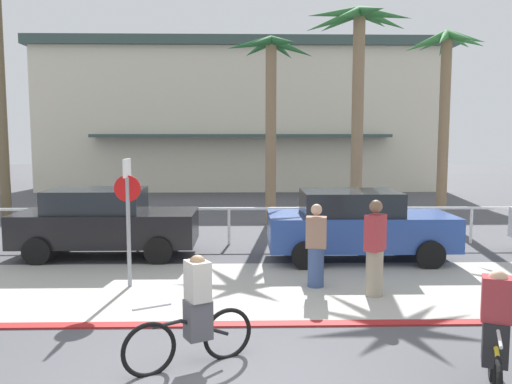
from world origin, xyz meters
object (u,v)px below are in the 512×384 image
object	(u,v)px
pedestrian_0	(375,252)
pedestrian_1	(316,249)
palm_tree_1	(271,87)
car_blue_2	(358,225)
palm_tree_3	(446,75)
cyclist_yellow_0	(496,337)
car_black_1	(105,222)
palm_tree_2	(357,56)
cyclist_black_1	(195,314)
stop_sign_bike_lane	(128,204)

from	to	relation	value
pedestrian_0	pedestrian_1	distance (m)	1.19
palm_tree_1	car_blue_2	bearing A→B (deg)	-70.73
palm_tree_3	pedestrian_0	world-z (taller)	palm_tree_3
palm_tree_1	pedestrian_0	distance (m)	9.11
cyclist_yellow_0	pedestrian_0	bearing A→B (deg)	97.09
car_black_1	pedestrian_0	size ratio (longest dim) A/B	2.41
car_blue_2	pedestrian_1	xyz separation A→B (m)	(-1.31, -2.29, -0.10)
palm_tree_2	cyclist_yellow_0	size ratio (longest dim) A/B	4.03
car_black_1	cyclist_black_1	world-z (taller)	car_black_1
stop_sign_bike_lane	pedestrian_1	distance (m)	3.81
car_blue_2	cyclist_black_1	size ratio (longest dim) A/B	2.69
stop_sign_bike_lane	cyclist_black_1	distance (m)	4.09
palm_tree_3	car_blue_2	world-z (taller)	palm_tree_3
palm_tree_1	palm_tree_2	size ratio (longest dim) A/B	0.91
cyclist_black_1	pedestrian_0	xyz separation A→B (m)	(3.09, 2.90, 0.16)
car_black_1	cyclist_black_1	bearing A→B (deg)	-66.20
palm_tree_3	car_blue_2	size ratio (longest dim) A/B	1.50
stop_sign_bike_lane	car_black_1	world-z (taller)	stop_sign_bike_lane
cyclist_yellow_0	pedestrian_0	xyz separation A→B (m)	(-0.47, 3.78, 0.16)
pedestrian_0	pedestrian_1	size ratio (longest dim) A/B	1.09
palm_tree_1	palm_tree_3	bearing A→B (deg)	4.32
palm_tree_3	palm_tree_2	bearing A→B (deg)	-149.97
cyclist_yellow_0	cyclist_black_1	distance (m)	3.66
cyclist_yellow_0	car_black_1	bearing A→B (deg)	131.24
cyclist_black_1	pedestrian_1	xyz separation A→B (m)	(2.07, 3.53, 0.08)
car_black_1	cyclist_yellow_0	bearing A→B (deg)	-48.76
palm_tree_3	cyclist_yellow_0	world-z (taller)	palm_tree_3
stop_sign_bike_lane	cyclist_yellow_0	size ratio (longest dim) A/B	1.50
stop_sign_bike_lane	cyclist_yellow_0	bearing A→B (deg)	-41.00
palm_tree_1	pedestrian_0	bearing A→B (deg)	-79.38
cyclist_black_1	car_black_1	bearing A→B (deg)	113.80
cyclist_black_1	pedestrian_0	bearing A→B (deg)	43.22
stop_sign_bike_lane	cyclist_black_1	xyz separation A→B (m)	(1.63, -3.62, -0.98)
pedestrian_0	pedestrian_1	xyz separation A→B (m)	(-1.01, 0.63, -0.08)
palm_tree_2	car_blue_2	xyz separation A→B (m)	(-0.69, -3.68, -4.51)
palm_tree_2	car_black_1	distance (m)	8.80
palm_tree_3	car_blue_2	bearing A→B (deg)	-126.25
cyclist_black_1	pedestrian_1	world-z (taller)	pedestrian_1
car_black_1	cyclist_black_1	distance (m)	6.99
palm_tree_1	palm_tree_3	distance (m)	6.04
car_black_1	car_blue_2	bearing A→B (deg)	-5.29
car_blue_2	pedestrian_1	bearing A→B (deg)	-119.91
palm_tree_1	car_blue_2	xyz separation A→B (m)	(1.83, -5.24, -3.74)
cyclist_black_1	pedestrian_1	size ratio (longest dim) A/B	0.98
stop_sign_bike_lane	palm_tree_1	world-z (taller)	palm_tree_1
cyclist_yellow_0	cyclist_black_1	size ratio (longest dim) A/B	1.04
palm_tree_2	car_black_1	bearing A→B (deg)	-155.76
car_black_1	pedestrian_1	bearing A→B (deg)	-30.31
car_blue_2	pedestrian_0	size ratio (longest dim) A/B	2.41
palm_tree_2	palm_tree_3	distance (m)	4.05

